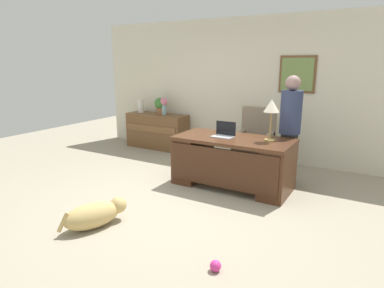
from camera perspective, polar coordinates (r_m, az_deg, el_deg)
name	(u,v)px	position (r m, az deg, el deg)	size (l,w,h in m)	color
ground_plane	(181,201)	(4.66, -1.98, -9.76)	(12.00, 12.00, 0.00)	#9E937F
back_wall	(252,89)	(6.63, 10.21, 9.22)	(7.00, 0.16, 2.70)	beige
desk	(232,161)	(5.08, 6.88, -2.85)	(1.75, 0.85, 0.76)	#4C2B19
credenza	(157,131)	(7.42, -5.97, 2.25)	(1.39, 0.50, 0.76)	brown
armchair	(255,143)	(5.93, 10.71, 0.22)	(0.60, 0.59, 1.10)	gray
person_standing	(290,129)	(5.30, 16.43, 2.43)	(0.32, 0.32, 1.68)	#262323
dog_lying	(95,214)	(4.08, -16.27, -11.50)	(0.52, 0.79, 0.30)	tan
laptop	(224,133)	(5.07, 5.54, 1.90)	(0.32, 0.22, 0.22)	#B2B5BA
desk_lamp	(272,108)	(4.82, 13.49, 5.96)	(0.22, 0.22, 0.60)	#9E8447
vase_with_flowers	(164,104)	(7.21, -4.89, 6.81)	(0.17, 0.17, 0.36)	#85B1B4
vase_empty	(141,106)	(7.60, -8.81, 6.47)	(0.13, 0.13, 0.29)	silver
potted_plant	(160,105)	(7.27, -5.49, 6.64)	(0.24, 0.24, 0.36)	brown
dog_toy_ball	(215,266)	(3.25, 4.05, -20.13)	(0.11, 0.11, 0.11)	#D8338C
dog_toy_plush	(98,214)	(4.40, -15.78, -11.43)	(0.14, 0.05, 0.05)	orange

